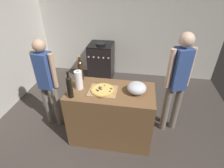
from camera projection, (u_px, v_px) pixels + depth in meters
The scene contains 13 objects.
ground_plane at pixel (112, 107), 3.68m from camera, with size 4.69×3.58×0.02m, color #3F3833.
kitchen_wall_rear at pixel (123, 24), 4.27m from camera, with size 4.69×0.10×2.60m, color beige.
kitchen_wall_left at pixel (1, 40), 3.27m from camera, with size 0.10×3.58×2.60m, color beige.
counter at pixel (111, 115), 2.79m from camera, with size 1.26×0.66×0.92m, color brown.
cutting_board at pixel (103, 91), 2.52m from camera, with size 0.40×0.32×0.02m, color tan.
pizza at pixel (103, 90), 2.51m from camera, with size 0.34×0.34×0.03m.
mixing_bowl at pixel (137, 88), 2.45m from camera, with size 0.27×0.27×0.16m.
paper_towel_roll at pixel (79, 80), 2.53m from camera, with size 0.11×0.11×0.28m.
wine_bottle_green at pixel (80, 69), 2.73m from camera, with size 0.08×0.08×0.39m.
wine_bottle_dark at pixel (70, 86), 2.32m from camera, with size 0.08×0.08×0.39m.
stove at pixel (102, 62), 4.44m from camera, with size 0.58×0.61×0.96m.
person_in_stripes at pixel (47, 80), 2.81m from camera, with size 0.39×0.23×1.57m.
person_in_red at pixel (178, 80), 2.65m from camera, with size 0.37×0.26×1.71m.
Camera 1 is at (0.46, -1.34, 2.35)m, focal length 28.36 mm.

